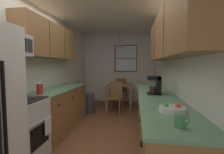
{
  "coord_description": "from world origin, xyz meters",
  "views": [
    {
      "loc": [
        0.63,
        -2.59,
        1.4
      ],
      "look_at": [
        0.05,
        1.5,
        1.09
      ],
      "focal_mm": 26.14,
      "sensor_mm": 36.0,
      "label": 1
    }
  ],
  "objects_px": {
    "dining_chair_far": "(121,89)",
    "trash_bin": "(89,103)",
    "dining_chair_near": "(115,96)",
    "mug_spare": "(180,121)",
    "fruit_bowl": "(172,109)",
    "coffee_maker": "(156,85)",
    "microwave_over_range": "(8,44)",
    "table_serving_bowl": "(117,83)",
    "storage_canister": "(40,88)",
    "dining_table": "(120,88)",
    "stove_range": "(19,130)",
    "mug_by_coffeemaker": "(153,90)"
  },
  "relations": [
    {
      "from": "microwave_over_range",
      "to": "coffee_maker",
      "type": "height_order",
      "value": "microwave_over_range"
    },
    {
      "from": "mug_by_coffeemaker",
      "to": "table_serving_bowl",
      "type": "height_order",
      "value": "mug_by_coffeemaker"
    },
    {
      "from": "stove_range",
      "to": "dining_chair_near",
      "type": "bearing_deg",
      "value": 68.33
    },
    {
      "from": "dining_table",
      "to": "dining_chair_far",
      "type": "distance_m",
      "value": 0.66
    },
    {
      "from": "dining_chair_far",
      "to": "table_serving_bowl",
      "type": "relative_size",
      "value": 4.5
    },
    {
      "from": "coffee_maker",
      "to": "fruit_bowl",
      "type": "bearing_deg",
      "value": -87.87
    },
    {
      "from": "storage_canister",
      "to": "mug_spare",
      "type": "xyz_separation_m",
      "value": [
        1.99,
        -1.23,
        -0.05
      ]
    },
    {
      "from": "trash_bin",
      "to": "coffee_maker",
      "type": "relative_size",
      "value": 1.84
    },
    {
      "from": "dining_chair_near",
      "to": "dining_chair_far",
      "type": "height_order",
      "value": "same"
    },
    {
      "from": "dining_table",
      "to": "mug_by_coffeemaker",
      "type": "bearing_deg",
      "value": -70.1
    },
    {
      "from": "trash_bin",
      "to": "fruit_bowl",
      "type": "relative_size",
      "value": 2.06
    },
    {
      "from": "dining_chair_near",
      "to": "coffee_maker",
      "type": "distance_m",
      "value": 2.15
    },
    {
      "from": "stove_range",
      "to": "trash_bin",
      "type": "relative_size",
      "value": 1.95
    },
    {
      "from": "dining_chair_near",
      "to": "dining_chair_far",
      "type": "bearing_deg",
      "value": 87.39
    },
    {
      "from": "dining_chair_far",
      "to": "trash_bin",
      "type": "distance_m",
      "value": 1.65
    },
    {
      "from": "dining_chair_near",
      "to": "trash_bin",
      "type": "height_order",
      "value": "dining_chair_near"
    },
    {
      "from": "storage_canister",
      "to": "microwave_over_range",
      "type": "bearing_deg",
      "value": -101.36
    },
    {
      "from": "coffee_maker",
      "to": "stove_range",
      "type": "bearing_deg",
      "value": -158.12
    },
    {
      "from": "trash_bin",
      "to": "storage_canister",
      "type": "relative_size",
      "value": 2.93
    },
    {
      "from": "coffee_maker",
      "to": "table_serving_bowl",
      "type": "xyz_separation_m",
      "value": [
        -0.97,
        2.61,
        -0.27
      ]
    },
    {
      "from": "stove_range",
      "to": "mug_spare",
      "type": "bearing_deg",
      "value": -19.3
    },
    {
      "from": "stove_range",
      "to": "trash_bin",
      "type": "height_order",
      "value": "stove_range"
    },
    {
      "from": "dining_table",
      "to": "dining_chair_far",
      "type": "height_order",
      "value": "dining_chair_far"
    },
    {
      "from": "mug_spare",
      "to": "fruit_bowl",
      "type": "relative_size",
      "value": 0.44
    },
    {
      "from": "stove_range",
      "to": "coffee_maker",
      "type": "relative_size",
      "value": 3.58
    },
    {
      "from": "mug_spare",
      "to": "fruit_bowl",
      "type": "xyz_separation_m",
      "value": [
        0.03,
        0.42,
        -0.01
      ]
    },
    {
      "from": "stove_range",
      "to": "dining_chair_far",
      "type": "height_order",
      "value": "stove_range"
    },
    {
      "from": "dining_chair_far",
      "to": "trash_bin",
      "type": "relative_size",
      "value": 1.59
    },
    {
      "from": "microwave_over_range",
      "to": "trash_bin",
      "type": "relative_size",
      "value": 1.02
    },
    {
      "from": "coffee_maker",
      "to": "fruit_bowl",
      "type": "xyz_separation_m",
      "value": [
        0.04,
        -1.07,
        -0.13
      ]
    },
    {
      "from": "mug_by_coffeemaker",
      "to": "dining_chair_near",
      "type": "bearing_deg",
      "value": 118.3
    },
    {
      "from": "dining_chair_near",
      "to": "trash_bin",
      "type": "distance_m",
      "value": 0.8
    },
    {
      "from": "dining_chair_near",
      "to": "dining_table",
      "type": "bearing_deg",
      "value": 84.79
    },
    {
      "from": "dining_table",
      "to": "mug_spare",
      "type": "bearing_deg",
      "value": -77.71
    },
    {
      "from": "storage_canister",
      "to": "table_serving_bowl",
      "type": "height_order",
      "value": "storage_canister"
    },
    {
      "from": "stove_range",
      "to": "microwave_over_range",
      "type": "height_order",
      "value": "microwave_over_range"
    },
    {
      "from": "storage_canister",
      "to": "coffee_maker",
      "type": "height_order",
      "value": "coffee_maker"
    },
    {
      "from": "mug_by_coffeemaker",
      "to": "dining_chair_far",
      "type": "bearing_deg",
      "value": 105.79
    },
    {
      "from": "dining_chair_far",
      "to": "storage_canister",
      "type": "relative_size",
      "value": 4.66
    },
    {
      "from": "microwave_over_range",
      "to": "fruit_bowl",
      "type": "bearing_deg",
      "value": -7.47
    },
    {
      "from": "trash_bin",
      "to": "mug_by_coffeemaker",
      "type": "height_order",
      "value": "mug_by_coffeemaker"
    },
    {
      "from": "coffee_maker",
      "to": "mug_by_coffeemaker",
      "type": "xyz_separation_m",
      "value": [
        -0.02,
        0.21,
        -0.11
      ]
    },
    {
      "from": "stove_range",
      "to": "dining_table",
      "type": "height_order",
      "value": "stove_range"
    },
    {
      "from": "fruit_bowl",
      "to": "table_serving_bowl",
      "type": "height_order",
      "value": "fruit_bowl"
    },
    {
      "from": "dining_table",
      "to": "fruit_bowl",
      "type": "distance_m",
      "value": 3.71
    },
    {
      "from": "dining_table",
      "to": "storage_canister",
      "type": "relative_size",
      "value": 4.53
    },
    {
      "from": "microwave_over_range",
      "to": "table_serving_bowl",
      "type": "relative_size",
      "value": 2.87
    },
    {
      "from": "dining_chair_near",
      "to": "mug_spare",
      "type": "height_order",
      "value": "mug_spare"
    },
    {
      "from": "microwave_over_range",
      "to": "storage_canister",
      "type": "xyz_separation_m",
      "value": [
        0.11,
        0.54,
        -0.69
      ]
    },
    {
      "from": "dining_table",
      "to": "trash_bin",
      "type": "relative_size",
      "value": 1.54
    }
  ]
}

